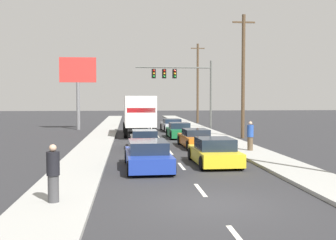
% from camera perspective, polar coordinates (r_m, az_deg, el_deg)
% --- Properties ---
extents(ground_plane, '(140.00, 140.00, 0.00)m').
position_cam_1_polar(ground_plane, '(37.21, -1.74, -1.88)').
color(ground_plane, '#2B2B2D').
extents(sidewalk_right, '(2.25, 80.00, 0.14)m').
position_cam_1_polar(sidewalk_right, '(32.93, 7.00, -2.42)').
color(sidewalk_right, '#9E9E99').
rests_on(sidewalk_right, ground_plane).
extents(sidewalk_left, '(2.25, 80.00, 0.14)m').
position_cam_1_polar(sidewalk_left, '(32.21, -9.48, -2.56)').
color(sidewalk_left, '#9E9E99').
rests_on(sidewalk_left, ground_plane).
extents(lane_markings, '(0.14, 62.00, 0.01)m').
position_cam_1_polar(lane_markings, '(34.09, -1.39, -2.32)').
color(lane_markings, silver).
rests_on(lane_markings, ground_plane).
extents(box_truck, '(2.75, 8.48, 3.37)m').
position_cam_1_polar(box_truck, '(35.05, -4.11, 1.03)').
color(box_truck, white).
rests_on(box_truck, ground_plane).
extents(car_black, '(1.85, 4.40, 1.20)m').
position_cam_1_polar(car_black, '(25.87, -3.31, -2.82)').
color(car_black, black).
rests_on(car_black, ground_plane).
extents(car_blue, '(2.13, 4.72, 1.28)m').
position_cam_1_polar(car_blue, '(18.53, -2.83, -5.00)').
color(car_blue, '#1E389E').
rests_on(car_blue, ground_plane).
extents(car_silver, '(2.02, 4.12, 1.20)m').
position_cam_1_polar(car_silver, '(39.85, 0.54, -0.74)').
color(car_silver, '#B7BABF').
rests_on(car_silver, ground_plane).
extents(car_green, '(1.90, 4.08, 1.23)m').
position_cam_1_polar(car_green, '(33.01, 1.60, -1.54)').
color(car_green, '#196B38').
rests_on(car_green, ground_plane).
extents(car_orange, '(1.97, 4.57, 1.19)m').
position_cam_1_polar(car_orange, '(26.71, 3.91, -2.63)').
color(car_orange, orange).
rests_on(car_orange, ground_plane).
extents(car_yellow, '(2.04, 4.22, 1.29)m').
position_cam_1_polar(car_yellow, '(19.82, 6.48, -4.51)').
color(car_yellow, yellow).
rests_on(car_yellow, ground_plane).
extents(traffic_signal_mast, '(8.00, 0.69, 7.15)m').
position_cam_1_polar(traffic_signal_mast, '(42.76, 1.28, 5.86)').
color(traffic_signal_mast, '#595B56').
rests_on(traffic_signal_mast, ground_plane).
extents(utility_pole_mid, '(1.80, 0.28, 9.78)m').
position_cam_1_polar(utility_pole_mid, '(33.14, 10.44, 6.18)').
color(utility_pole_mid, brown).
rests_on(utility_pole_mid, ground_plane).
extents(utility_pole_far, '(1.80, 0.28, 10.26)m').
position_cam_1_polar(utility_pole_far, '(53.44, 4.16, 5.26)').
color(utility_pole_far, brown).
rests_on(utility_pole_far, ground_plane).
extents(roadside_billboard, '(3.68, 0.36, 7.34)m').
position_cam_1_polar(roadside_billboard, '(42.60, -12.45, 5.60)').
color(roadside_billboard, slate).
rests_on(roadside_billboard, ground_plane).
extents(pedestrian_near_corner, '(0.38, 0.38, 1.70)m').
position_cam_1_polar(pedestrian_near_corner, '(24.38, 11.39, -2.19)').
color(pedestrian_near_corner, brown).
rests_on(pedestrian_near_corner, sidewalk_right).
extents(pedestrian_mid_block, '(0.38, 0.38, 1.70)m').
position_cam_1_polar(pedestrian_mid_block, '(12.49, -15.72, -7.18)').
color(pedestrian_mid_block, '#3F3F42').
rests_on(pedestrian_mid_block, sidewalk_left).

